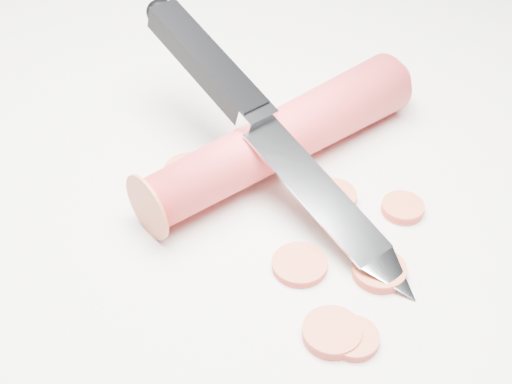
{
  "coord_description": "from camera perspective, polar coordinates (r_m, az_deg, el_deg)",
  "views": [
    {
      "loc": [
        -0.05,
        -0.36,
        0.33
      ],
      "look_at": [
        -0.03,
        -0.02,
        0.02
      ],
      "focal_mm": 50.0,
      "sensor_mm": 36.0,
      "label": 1
    }
  ],
  "objects": [
    {
      "name": "ground",
      "position": [
        0.49,
        3.34,
        0.16
      ],
      "size": [
        2.4,
        2.4,
        0.0
      ],
      "primitive_type": "plane",
      "color": "silver",
      "rests_on": "ground"
    },
    {
      "name": "carrot",
      "position": [
        0.5,
        2.0,
        4.35
      ],
      "size": [
        0.2,
        0.16,
        0.04
      ],
      "primitive_type": "cylinder",
      "rotation": [
        1.57,
        0.0,
        -0.93
      ],
      "color": "red",
      "rests_on": "ground"
    },
    {
      "name": "carrot_slice_0",
      "position": [
        0.44,
        3.51,
        -5.82
      ],
      "size": [
        0.03,
        0.03,
        0.01
      ],
      "primitive_type": "cylinder",
      "color": "#CB5331",
      "rests_on": "ground"
    },
    {
      "name": "carrot_slice_1",
      "position": [
        0.41,
        6.1,
        -11.1
      ],
      "size": [
        0.03,
        0.03,
        0.01
      ],
      "primitive_type": "cylinder",
      "color": "#CB5331",
      "rests_on": "ground"
    },
    {
      "name": "carrot_slice_2",
      "position": [
        0.44,
        9.84,
        -6.2
      ],
      "size": [
        0.03,
        0.03,
        0.01
      ],
      "primitive_type": "cylinder",
      "color": "#CB5331",
      "rests_on": "ground"
    },
    {
      "name": "carrot_slice_3",
      "position": [
        0.48,
        11.66,
        -1.25
      ],
      "size": [
        0.03,
        0.03,
        0.01
      ],
      "primitive_type": "cylinder",
      "color": "#CB5331",
      "rests_on": "ground"
    },
    {
      "name": "carrot_slice_4",
      "position": [
        0.48,
        6.12,
        -0.4
      ],
      "size": [
        0.03,
        0.03,
        0.01
      ],
      "primitive_type": "cylinder",
      "color": "#CB5331",
      "rests_on": "ground"
    },
    {
      "name": "carrot_slice_5",
      "position": [
        0.5,
        -5.33,
        1.65
      ],
      "size": [
        0.04,
        0.04,
        0.01
      ],
      "primitive_type": "cylinder",
      "color": "#CB5331",
      "rests_on": "ground"
    },
    {
      "name": "carrot_slice_6",
      "position": [
        0.41,
        7.8,
        -11.52
      ],
      "size": [
        0.03,
        0.03,
        0.01
      ],
      "primitive_type": "cylinder",
      "color": "#CB5331",
      "rests_on": "ground"
    },
    {
      "name": "kitchen_knife",
      "position": [
        0.47,
        1.3,
        4.94
      ],
      "size": [
        0.19,
        0.24,
        0.09
      ],
      "primitive_type": null,
      "color": "silver",
      "rests_on": "ground"
    }
  ]
}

